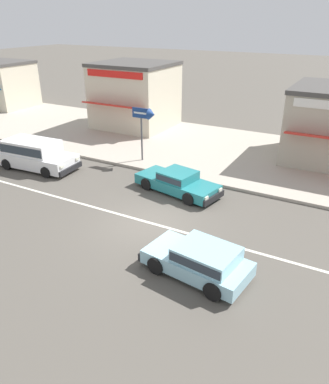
{
  "coord_description": "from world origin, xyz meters",
  "views": [
    {
      "loc": [
        6.95,
        -11.47,
        7.72
      ],
      "look_at": [
        -0.09,
        1.42,
        0.8
      ],
      "focal_mm": 35.0,
      "sensor_mm": 36.0,
      "label": 1
    }
  ],
  "objects_px": {
    "minivan_white_0": "(34,153)",
    "arrow_signboard": "(148,117)",
    "sedan_teal_3": "(178,182)",
    "shopfront_far_kios": "(2,84)",
    "shopfront_mid_block": "(135,95)",
    "hatchback_pale_blue_2": "(200,259)"
  },
  "relations": [
    {
      "from": "minivan_white_0",
      "to": "sedan_teal_3",
      "type": "height_order",
      "value": "minivan_white_0"
    },
    {
      "from": "hatchback_pale_blue_2",
      "to": "shopfront_mid_block",
      "type": "xyz_separation_m",
      "value": [
        -11.56,
        14.22,
        1.87
      ]
    },
    {
      "from": "sedan_teal_3",
      "to": "shopfront_mid_block",
      "type": "bearing_deg",
      "value": 132.18
    },
    {
      "from": "sedan_teal_3",
      "to": "arrow_signboard",
      "type": "distance_m",
      "value": 4.63
    },
    {
      "from": "sedan_teal_3",
      "to": "shopfront_far_kios",
      "type": "distance_m",
      "value": 24.19
    },
    {
      "from": "minivan_white_0",
      "to": "arrow_signboard",
      "type": "xyz_separation_m",
      "value": [
        5.28,
        3.54,
        1.86
      ]
    },
    {
      "from": "arrow_signboard",
      "to": "shopfront_mid_block",
      "type": "height_order",
      "value": "shopfront_mid_block"
    },
    {
      "from": "sedan_teal_3",
      "to": "shopfront_mid_block",
      "type": "xyz_separation_m",
      "value": [
        -8.03,
        8.87,
        1.92
      ]
    },
    {
      "from": "shopfront_far_kios",
      "to": "minivan_white_0",
      "type": "bearing_deg",
      "value": -35.09
    },
    {
      "from": "minivan_white_0",
      "to": "hatchback_pale_blue_2",
      "type": "distance_m",
      "value": 12.75
    },
    {
      "from": "shopfront_mid_block",
      "to": "minivan_white_0",
      "type": "bearing_deg",
      "value": -92.29
    },
    {
      "from": "sedan_teal_3",
      "to": "shopfront_far_kios",
      "type": "relative_size",
      "value": 0.85
    },
    {
      "from": "minivan_white_0",
      "to": "sedan_teal_3",
      "type": "xyz_separation_m",
      "value": [
        8.43,
        0.93,
        -0.31
      ]
    },
    {
      "from": "hatchback_pale_blue_2",
      "to": "sedan_teal_3",
      "type": "xyz_separation_m",
      "value": [
        -3.52,
        5.36,
        -0.06
      ]
    },
    {
      "from": "minivan_white_0",
      "to": "arrow_signboard",
      "type": "relative_size",
      "value": 1.54
    },
    {
      "from": "shopfront_far_kios",
      "to": "arrow_signboard",
      "type": "bearing_deg",
      "value": -18.11
    },
    {
      "from": "minivan_white_0",
      "to": "hatchback_pale_blue_2",
      "type": "bearing_deg",
      "value": -20.36
    },
    {
      "from": "minivan_white_0",
      "to": "hatchback_pale_blue_2",
      "type": "xyz_separation_m",
      "value": [
        11.95,
        -4.43,
        -0.26
      ]
    },
    {
      "from": "minivan_white_0",
      "to": "shopfront_far_kios",
      "type": "height_order",
      "value": "shopfront_far_kios"
    },
    {
      "from": "sedan_teal_3",
      "to": "arrow_signboard",
      "type": "bearing_deg",
      "value": 140.31
    },
    {
      "from": "minivan_white_0",
      "to": "shopfront_far_kios",
      "type": "bearing_deg",
      "value": 144.91
    },
    {
      "from": "hatchback_pale_blue_2",
      "to": "sedan_teal_3",
      "type": "relative_size",
      "value": 0.84
    }
  ]
}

